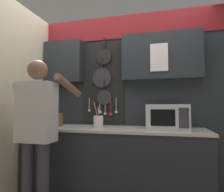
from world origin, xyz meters
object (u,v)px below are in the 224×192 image
(knife_block, at_px, (56,119))
(utensil_crock, at_px, (98,121))
(microwave, at_px, (167,117))
(person, at_px, (37,125))

(knife_block, bearing_deg, utensil_crock, 0.08)
(knife_block, height_order, utensil_crock, utensil_crock)
(microwave, height_order, knife_block, microwave)
(knife_block, relative_size, utensil_crock, 0.80)
(knife_block, distance_m, person, 0.61)
(microwave, bearing_deg, person, -155.64)
(utensil_crock, bearing_deg, person, -128.22)
(microwave, relative_size, person, 0.28)
(microwave, height_order, utensil_crock, utensil_crock)
(person, bearing_deg, utensil_crock, 51.78)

